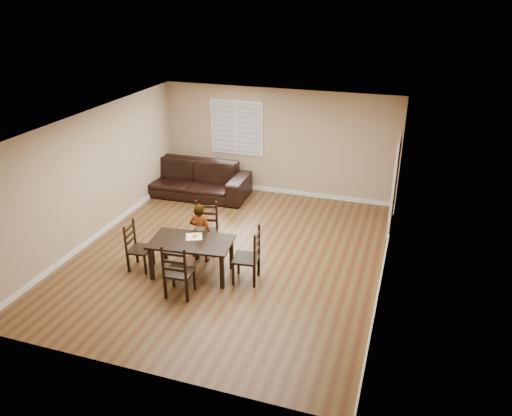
{
  "coord_description": "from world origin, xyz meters",
  "views": [
    {
      "loc": [
        3.25,
        -8.18,
        4.99
      ],
      "look_at": [
        0.48,
        0.24,
        1.0
      ],
      "focal_mm": 35.0,
      "sensor_mm": 36.0,
      "label": 1
    }
  ],
  "objects_px": {
    "chair_far": "(176,275)",
    "chair_left": "(134,248)",
    "child": "(200,232)",
    "sofa": "(190,179)",
    "dining_table": "(191,245)",
    "chair_near": "(206,228)",
    "chair_right": "(253,258)",
    "donut": "(195,236)"
  },
  "relations": [
    {
      "from": "chair_right",
      "to": "chair_left",
      "type": "bearing_deg",
      "value": -90.52
    },
    {
      "from": "chair_far",
      "to": "chair_left",
      "type": "height_order",
      "value": "chair_far"
    },
    {
      "from": "dining_table",
      "to": "child",
      "type": "bearing_deg",
      "value": 90.0
    },
    {
      "from": "dining_table",
      "to": "child",
      "type": "xyz_separation_m",
      "value": [
        -0.06,
        0.54,
        -0.01
      ]
    },
    {
      "from": "dining_table",
      "to": "sofa",
      "type": "distance_m",
      "value": 3.92
    },
    {
      "from": "chair_near",
      "to": "donut",
      "type": "bearing_deg",
      "value": -93.77
    },
    {
      "from": "chair_right",
      "to": "child",
      "type": "bearing_deg",
      "value": -115.54
    },
    {
      "from": "chair_near",
      "to": "chair_right",
      "type": "bearing_deg",
      "value": -45.66
    },
    {
      "from": "child",
      "to": "chair_far",
      "type": "bearing_deg",
      "value": 97.38
    },
    {
      "from": "sofa",
      "to": "chair_far",
      "type": "bearing_deg",
      "value": -69.57
    },
    {
      "from": "child",
      "to": "chair_near",
      "type": "bearing_deg",
      "value": -80.63
    },
    {
      "from": "chair_near",
      "to": "donut",
      "type": "distance_m",
      "value": 0.84
    },
    {
      "from": "chair_far",
      "to": "chair_near",
      "type": "bearing_deg",
      "value": -87.91
    },
    {
      "from": "chair_right",
      "to": "donut",
      "type": "distance_m",
      "value": 1.18
    },
    {
      "from": "chair_right",
      "to": "child",
      "type": "relative_size",
      "value": 0.88
    },
    {
      "from": "chair_near",
      "to": "child",
      "type": "bearing_deg",
      "value": -94.25
    },
    {
      "from": "chair_near",
      "to": "child",
      "type": "height_order",
      "value": "child"
    },
    {
      "from": "chair_left",
      "to": "donut",
      "type": "bearing_deg",
      "value": -80.44
    },
    {
      "from": "chair_left",
      "to": "chair_right",
      "type": "distance_m",
      "value": 2.3
    },
    {
      "from": "dining_table",
      "to": "chair_left",
      "type": "relative_size",
      "value": 1.66
    },
    {
      "from": "chair_near",
      "to": "chair_far",
      "type": "bearing_deg",
      "value": -95.76
    },
    {
      "from": "chair_near",
      "to": "child",
      "type": "xyz_separation_m",
      "value": [
        0.06,
        -0.42,
        0.12
      ]
    },
    {
      "from": "dining_table",
      "to": "sofa",
      "type": "bearing_deg",
      "value": 109.03
    },
    {
      "from": "chair_far",
      "to": "chair_left",
      "type": "distance_m",
      "value": 1.4
    },
    {
      "from": "dining_table",
      "to": "chair_right",
      "type": "height_order",
      "value": "chair_right"
    },
    {
      "from": "chair_far",
      "to": "sofa",
      "type": "distance_m",
      "value": 4.69
    },
    {
      "from": "chair_far",
      "to": "chair_right",
      "type": "distance_m",
      "value": 1.41
    },
    {
      "from": "chair_left",
      "to": "donut",
      "type": "height_order",
      "value": "chair_left"
    },
    {
      "from": "chair_far",
      "to": "donut",
      "type": "relative_size",
      "value": 10.41
    },
    {
      "from": "chair_left",
      "to": "chair_near",
      "type": "bearing_deg",
      "value": -48.02
    },
    {
      "from": "child",
      "to": "sofa",
      "type": "bearing_deg",
      "value": -60.45
    },
    {
      "from": "chair_right",
      "to": "donut",
      "type": "xyz_separation_m",
      "value": [
        -1.15,
        0.04,
        0.24
      ]
    },
    {
      "from": "donut",
      "to": "sofa",
      "type": "bearing_deg",
      "value": 116.55
    },
    {
      "from": "chair_left",
      "to": "dining_table",
      "type": "bearing_deg",
      "value": -88.69
    },
    {
      "from": "chair_far",
      "to": "chair_left",
      "type": "xyz_separation_m",
      "value": [
        -1.22,
        0.68,
        -0.03
      ]
    },
    {
      "from": "chair_near",
      "to": "sofa",
      "type": "xyz_separation_m",
      "value": [
        -1.56,
        2.58,
        -0.04
      ]
    },
    {
      "from": "chair_right",
      "to": "donut",
      "type": "relative_size",
      "value": 10.77
    },
    {
      "from": "chair_left",
      "to": "chair_right",
      "type": "relative_size",
      "value": 0.9
    },
    {
      "from": "child",
      "to": "dining_table",
      "type": "bearing_deg",
      "value": 97.55
    },
    {
      "from": "donut",
      "to": "sofa",
      "type": "relative_size",
      "value": 0.03
    },
    {
      "from": "chair_near",
      "to": "donut",
      "type": "height_order",
      "value": "chair_near"
    },
    {
      "from": "chair_near",
      "to": "chair_far",
      "type": "relative_size",
      "value": 1.03
    }
  ]
}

